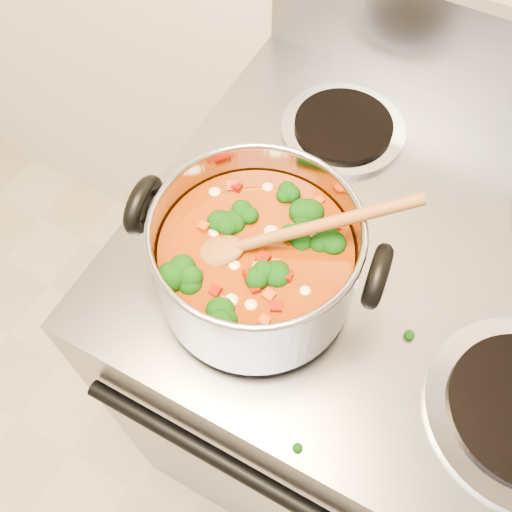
# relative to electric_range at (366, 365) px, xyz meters

# --- Properties ---
(electric_range) EXTENTS (0.77, 0.70, 1.08)m
(electric_range) POSITION_rel_electric_range_xyz_m (0.00, 0.00, 0.00)
(electric_range) COLOR gray
(electric_range) RESTS_ON ground
(stockpot) EXTENTS (0.31, 0.25, 0.15)m
(stockpot) POSITION_rel_electric_range_xyz_m (-0.17, -0.16, 0.53)
(stockpot) COLOR #A5A6AE
(stockpot) RESTS_ON electric_range
(wooden_spoon) EXTENTS (0.23, 0.18, 0.09)m
(wooden_spoon) POSITION_rel_electric_range_xyz_m (-0.16, -0.16, 0.58)
(wooden_spoon) COLOR brown
(wooden_spoon) RESTS_ON stockpot
(cooktop_crumbs) EXTENTS (0.26, 0.08, 0.01)m
(cooktop_crumbs) POSITION_rel_electric_range_xyz_m (-0.11, -0.28, 0.46)
(cooktop_crumbs) COLOR black
(cooktop_crumbs) RESTS_ON electric_range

